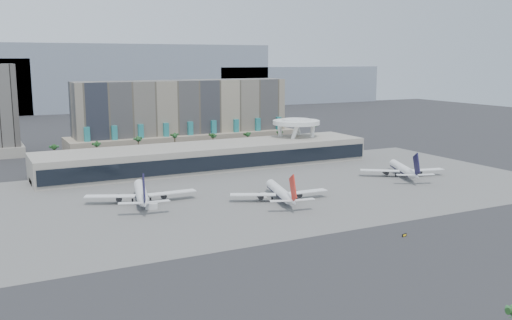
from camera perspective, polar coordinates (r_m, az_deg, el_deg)
name	(u,v)px	position (r m, az deg, el deg)	size (l,w,h in m)	color
ground	(332,223)	(195.90, 7.59, -6.25)	(900.00, 900.00, 0.00)	#232326
apron_pad	(258,190)	(241.65, 0.21, -3.01)	(260.00, 130.00, 0.06)	#5B5B59
mountain_ridge	(106,82)	(639.44, -14.79, 7.55)	(680.00, 60.00, 70.00)	gray
hotel	(184,122)	(351.25, -7.24, 3.81)	(140.00, 30.00, 42.00)	gray
terminal	(209,155)	(289.33, -4.74, 0.45)	(170.00, 32.50, 14.50)	#9B9488
saucer_structure	(296,125)	(317.50, 4.05, 3.50)	(26.00, 26.00, 21.89)	white
palm_row	(197,138)	(323.60, -5.96, 2.18)	(157.80, 2.80, 13.10)	brown
airliner_left	(141,193)	(223.92, -11.39, -3.27)	(42.02, 43.68, 15.27)	white
airliner_centre	(280,192)	(222.84, 2.45, -3.22)	(38.58, 40.06, 14.07)	white
airliner_right	(403,169)	(276.66, 14.51, -0.89)	(37.95, 39.11, 14.34)	white
service_vehicle_a	(152,206)	(214.70, -10.39, -4.58)	(4.35, 2.13, 2.13)	silver
service_vehicle_b	(262,195)	(228.71, 0.65, -3.55)	(3.38, 1.93, 1.74)	white
taxiway_sign	(404,235)	(185.66, 14.62, -7.28)	(2.03, 0.69, 0.92)	black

